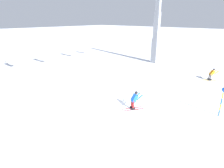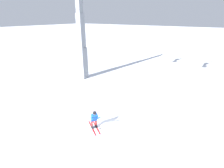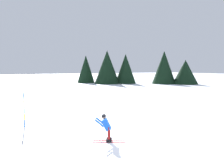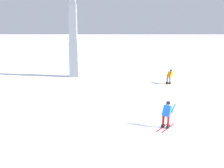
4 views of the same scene
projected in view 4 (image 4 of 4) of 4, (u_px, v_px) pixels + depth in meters
ground_plane at (148, 129)px, 16.14m from camera, size 260.00×260.00×0.00m
skier_carving_main at (167, 112)px, 16.28m from camera, size 1.71×1.34×1.59m
lift_tower_far at (73, 31)px, 30.78m from camera, size 0.91×2.54×11.88m
skier_distant_uphill at (170, 76)px, 27.88m from camera, size 1.46×1.57×1.51m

